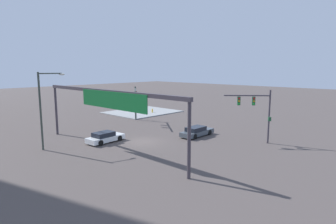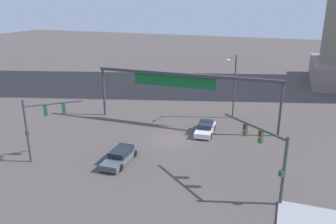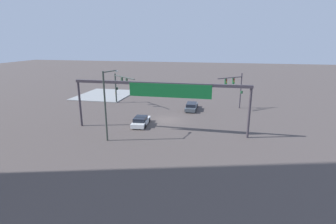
# 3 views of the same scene
# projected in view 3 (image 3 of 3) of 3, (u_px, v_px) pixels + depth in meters

# --- Properties ---
(ground_plane) EXTENTS (207.36, 207.36, 0.00)m
(ground_plane) POSITION_uv_depth(u_px,v_px,m) (167.00, 120.00, 37.37)
(ground_plane) COLOR #4E4542
(sidewalk_corner) EXTENTS (10.22, 12.24, 0.15)m
(sidewalk_corner) POSITION_uv_depth(u_px,v_px,m) (105.00, 95.00, 54.42)
(sidewalk_corner) COLOR gray
(sidewalk_corner) RESTS_ON ground
(traffic_signal_near_corner) EXTENTS (5.30, 4.72, 5.39)m
(traffic_signal_near_corner) POSITION_uv_depth(u_px,v_px,m) (120.00, 83.00, 45.63)
(traffic_signal_near_corner) COLOR #38443F
(traffic_signal_near_corner) RESTS_ON ground
(traffic_signal_opposite_side) EXTENTS (4.20, 3.44, 5.98)m
(traffic_signal_opposite_side) POSITION_uv_depth(u_px,v_px,m) (235.00, 85.00, 42.30)
(traffic_signal_opposite_side) COLOR #3B3640
(traffic_signal_opposite_side) RESTS_ON ground
(streetlamp_curved_arm) EXTENTS (0.93, 2.59, 7.96)m
(streetlamp_curved_arm) POSITION_uv_depth(u_px,v_px,m) (107.00, 101.00, 28.77)
(streetlamp_curved_arm) COLOR #3B443B
(streetlamp_curved_arm) RESTS_ON ground
(overhead_sign_gantry) EXTENTS (21.93, 0.43, 6.26)m
(overhead_sign_gantry) POSITION_uv_depth(u_px,v_px,m) (162.00, 90.00, 31.24)
(overhead_sign_gantry) COLOR #3E3840
(overhead_sign_gantry) RESTS_ON ground
(sedan_car_approaching) EXTENTS (1.86, 4.90, 1.21)m
(sedan_car_approaching) POSITION_uv_depth(u_px,v_px,m) (191.00, 106.00, 42.82)
(sedan_car_approaching) COLOR #464E57
(sedan_car_approaching) RESTS_ON ground
(sedan_car_waiting_far) EXTENTS (2.07, 4.47, 1.21)m
(sedan_car_waiting_far) POSITION_uv_depth(u_px,v_px,m) (141.00, 121.00, 35.00)
(sedan_car_waiting_far) COLOR silver
(sedan_car_waiting_far) RESTS_ON ground
(fire_hydrant_on_curb) EXTENTS (0.33, 0.22, 0.71)m
(fire_hydrant_on_curb) POSITION_uv_depth(u_px,v_px,m) (116.00, 93.00, 54.41)
(fire_hydrant_on_curb) COLOR gold
(fire_hydrant_on_curb) RESTS_ON sidewalk_corner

